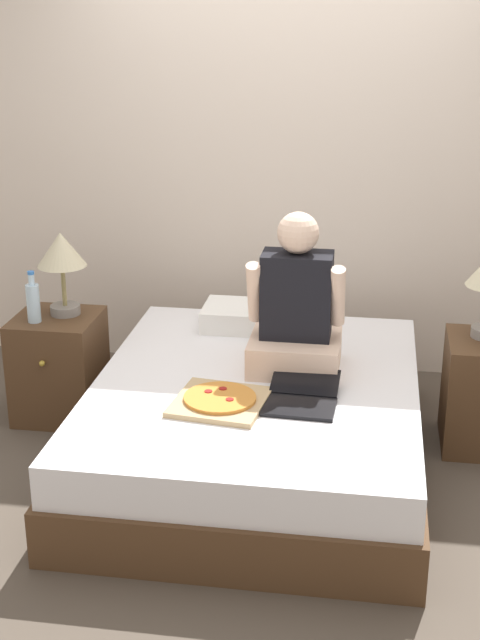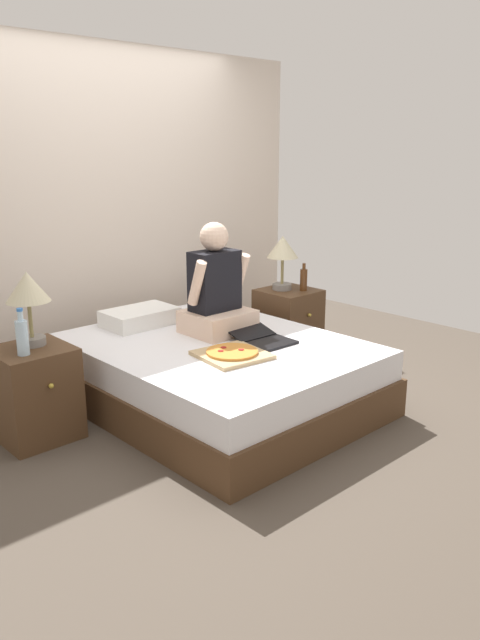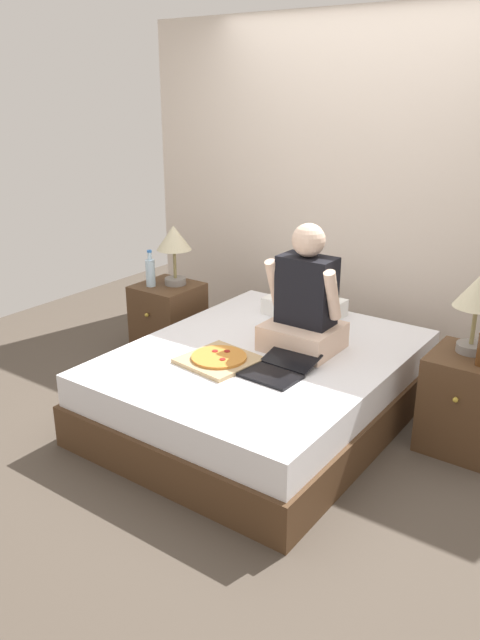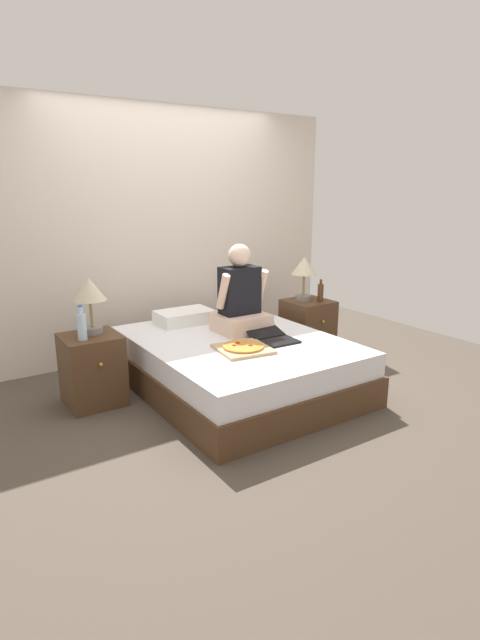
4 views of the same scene
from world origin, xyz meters
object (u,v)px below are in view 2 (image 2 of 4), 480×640
object	(u,v)px
lamp_on_right_nightstand	(283,251)
nightstand_right	(288,323)
beer_bottle	(304,279)
laptop	(264,339)
bed	(217,374)
nightstand_left	(35,393)
pizza_box	(232,354)
lamp_on_left_nightstand	(28,292)
water_bottle	(22,336)
person_seated	(216,293)

from	to	relation	value
lamp_on_right_nightstand	nightstand_right	bearing A→B (deg)	-59.07
beer_bottle	laptop	world-z (taller)	beer_bottle
bed	nightstand_left	distance (m)	1.20
pizza_box	lamp_on_left_nightstand	bearing A→B (deg)	143.23
laptop	pizza_box	size ratio (longest dim) A/B	0.95
water_bottle	person_seated	xyz separation A→B (m)	(1.38, -0.10, 0.05)
lamp_on_left_nightstand	pizza_box	bearing A→B (deg)	-36.77
water_bottle	nightstand_left	bearing A→B (deg)	48.35
water_bottle	laptop	distance (m)	1.55
pizza_box	nightstand_right	bearing A→B (deg)	28.16
beer_bottle	bed	bearing A→B (deg)	-166.66
laptop	beer_bottle	bearing A→B (deg)	27.23
lamp_on_left_nightstand	laptop	size ratio (longest dim) A/B	1.05
bed	person_seated	xyz separation A→B (m)	(0.17, 0.19, 0.52)
lamp_on_right_nightstand	person_seated	world-z (taller)	person_seated
beer_bottle	nightstand_right	bearing A→B (deg)	125.01
bed	beer_bottle	xyz separation A→B (m)	(1.21, 0.29, 0.45)
lamp_on_left_nightstand	person_seated	xyz separation A→B (m)	(1.26, -0.24, -0.16)
nightstand_right	lamp_on_right_nightstand	size ratio (longest dim) A/B	1.28
lamp_on_left_nightstand	pizza_box	xyz separation A→B (m)	(0.97, -0.73, -0.43)
water_bottle	beer_bottle	size ratio (longest dim) A/B	1.20
nightstand_left	lamp_on_left_nightstand	world-z (taller)	lamp_on_left_nightstand
bed	nightstand_right	xyz separation A→B (m)	(1.14, 0.39, 0.06)
laptop	pizza_box	distance (m)	0.37
nightstand_left	person_seated	size ratio (longest dim) A/B	0.74
pizza_box	water_bottle	bearing A→B (deg)	151.78
laptop	pizza_box	xyz separation A→B (m)	(-0.36, -0.08, -0.00)
bed	beer_bottle	distance (m)	1.32
nightstand_left	water_bottle	xyz separation A→B (m)	(-0.08, -0.09, 0.40)
lamp_on_left_nightstand	lamp_on_right_nightstand	size ratio (longest dim) A/B	1.00
person_seated	laptop	xyz separation A→B (m)	(0.07, -0.41, -0.27)
person_seated	pizza_box	bearing A→B (deg)	-121.13
lamp_on_left_nightstand	laptop	world-z (taller)	lamp_on_left_nightstand
pizza_box	laptop	bearing A→B (deg)	11.84
person_seated	pizza_box	distance (m)	0.63
person_seated	beer_bottle	bearing A→B (deg)	5.06
bed	nightstand_right	distance (m)	1.20
nightstand_right	beer_bottle	xyz separation A→B (m)	(0.07, -0.10, 0.38)
person_seated	water_bottle	bearing A→B (deg)	175.78
laptop	nightstand_left	bearing A→B (deg)	156.39
nightstand_right	person_seated	size ratio (longest dim) A/B	0.74
beer_bottle	nightstand_left	bearing A→B (deg)	177.56
laptop	nightstand_right	bearing A→B (deg)	33.65
nightstand_right	pizza_box	world-z (taller)	nightstand_right
nightstand_left	beer_bottle	world-z (taller)	beer_bottle
nightstand_left	water_bottle	distance (m)	0.42
nightstand_left	beer_bottle	size ratio (longest dim) A/B	2.50
nightstand_right	pizza_box	distance (m)	1.44
water_bottle	beer_bottle	bearing A→B (deg)	-0.24
lamp_on_left_nightstand	person_seated	bearing A→B (deg)	-10.85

